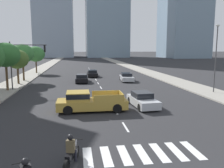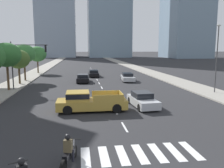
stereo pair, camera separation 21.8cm
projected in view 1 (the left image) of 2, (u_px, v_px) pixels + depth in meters
sidewalk_east at (173, 80)px, 37.71m from camera, size 4.00×260.00×0.15m
sidewalk_west at (14, 84)px, 34.04m from camera, size 4.00×260.00×0.15m
crosswalk_near at (142, 153)px, 11.51m from camera, size 5.85×2.21×0.01m
lane_divider_center at (96, 80)px, 38.88m from camera, size 0.14×50.00×0.01m
motorcycle_trailing at (71, 153)px, 10.25m from camera, size 0.89×2.01×1.49m
pickup_truck at (89, 101)px, 19.28m from camera, size 5.81×2.16×1.67m
sedan_black_0 at (82, 78)px, 36.04m from camera, size 2.05×4.48×1.26m
sedan_black_1 at (92, 73)px, 43.38m from camera, size 1.86×4.69×1.25m
sedan_silver_2 at (143, 100)px, 20.79m from camera, size 2.07×4.35×1.32m
sedan_silver_3 at (126, 77)px, 37.37m from camera, size 2.17×4.78×1.29m
traffic_signal_far at (24, 57)px, 28.61m from camera, size 4.67×0.28×5.90m
street_lamp_east at (216, 54)px, 26.45m from camera, size 0.50×0.24×7.72m
street_tree_second at (5, 55)px, 27.66m from camera, size 3.45×3.45×5.76m
street_tree_third at (17, 59)px, 33.05m from camera, size 3.21×3.21×4.91m
street_tree_fourth at (22, 54)px, 36.39m from camera, size 3.53×3.53×5.76m
street_tree_fifth at (36, 54)px, 48.07m from camera, size 3.74×3.74×5.52m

